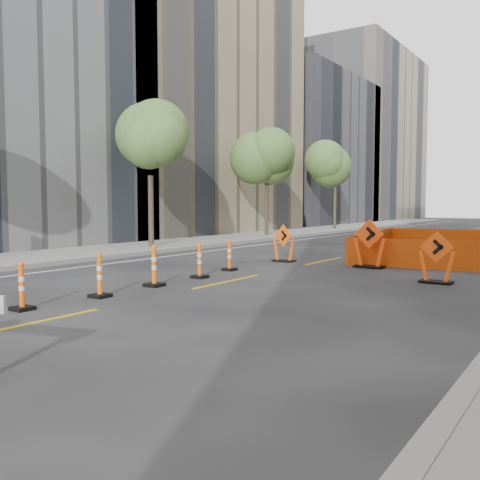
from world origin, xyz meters
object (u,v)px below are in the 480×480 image
Objects in this scene: chevron_sign_left at (284,243)px; chevron_sign_center at (370,244)px; channelizer_6 at (229,255)px; channelizer_4 at (154,266)px; channelizer_2 at (22,286)px; channelizer_3 at (100,275)px; channelizer_5 at (200,260)px; chevron_sign_right at (436,257)px.

chevron_sign_center is (3.17, -0.05, 0.12)m from chevron_sign_left.
chevron_sign_left reaches higher than channelizer_6.
channelizer_6 is at bearing 93.73° from channelizer_4.
channelizer_2 is 0.95× the size of channelizer_3.
channelizer_4 is at bearing -90.49° from channelizer_5.
channelizer_2 is at bearing -129.81° from chevron_sign_right.
channelizer_3 is at bearing -89.20° from channelizer_5.
channelizer_5 is 0.75× the size of chevron_sign_left.
channelizer_6 is at bearing -137.38° from chevron_sign_center.
channelizer_6 is at bearing 97.91° from channelizer_5.
chevron_sign_left reaches higher than channelizer_2.
channelizer_2 is 10.83m from chevron_sign_center.
channelizer_3 is at bearing 84.93° from channelizer_2.
channelizer_4 is at bearing 92.09° from channelizer_3.
channelizer_6 is (-0.14, 7.26, 0.00)m from channelizer_2.
channelizer_3 is 0.64× the size of chevron_sign_center.
channelizer_4 is 0.80× the size of chevron_sign_left.
chevron_sign_right is at bearing 48.05° from channelizer_3.
chevron_sign_left is at bearing 89.85° from channelizer_2.
chevron_sign_right is (5.82, 8.11, 0.21)m from channelizer_2.
channelizer_2 is at bearing -95.07° from channelizer_3.
channelizer_4 is at bearing 88.50° from channelizer_2.
channelizer_6 is (-0.24, 3.63, -0.05)m from channelizer_4.
chevron_sign_left is 6.22m from chevron_sign_right.
channelizer_2 is at bearing -107.24° from chevron_sign_center.
chevron_sign_center is (3.04, 8.52, 0.28)m from channelizer_3.
channelizer_6 is 6.02m from chevron_sign_right.
channelizer_6 is 0.72× the size of chevron_sign_left.
channelizer_4 is 1.81m from channelizer_5.
chevron_sign_center reaches higher than chevron_sign_left.
channelizer_3 is 9.05m from chevron_sign_center.
channelizer_4 is 1.11× the size of channelizer_6.
channelizer_6 is at bearing -76.60° from chevron_sign_left.
chevron_sign_left reaches higher than channelizer_4.
chevron_sign_right is (5.71, 2.66, 0.19)m from channelizer_5.
channelizer_2 is 7.26m from channelizer_6.
channelizer_3 is at bearing -109.67° from chevron_sign_center.
channelizer_6 is at bearing 91.12° from channelizer_2.
chevron_sign_left is 0.97× the size of chevron_sign_right.
channelizer_3 is 1.01× the size of channelizer_5.
channelizer_6 is (-0.30, 5.44, -0.02)m from channelizer_3.
channelizer_5 is at bearing -122.31° from chevron_sign_center.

